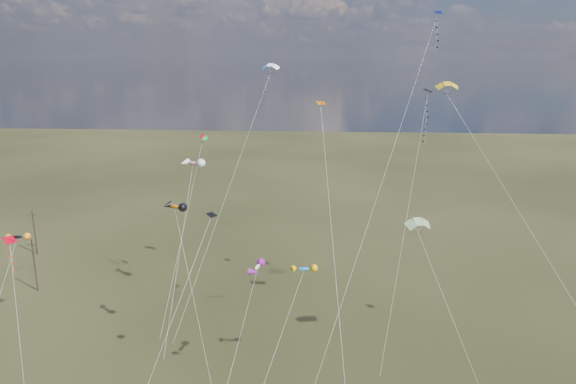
# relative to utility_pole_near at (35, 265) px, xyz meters

# --- Properties ---
(utility_pole_near) EXTENTS (1.40, 0.20, 8.00)m
(utility_pole_near) POSITION_rel_utility_pole_near_xyz_m (0.00, 0.00, 0.00)
(utility_pole_near) COLOR black
(utility_pole_near) RESTS_ON ground
(utility_pole_far) EXTENTS (1.40, 0.20, 8.00)m
(utility_pole_far) POSITION_rel_utility_pole_near_xyz_m (-8.00, 14.00, 0.00)
(utility_pole_far) COLOR black
(utility_pole_far) RESTS_ON ground
(diamond_black_high) EXTENTS (6.80, 16.49, 29.67)m
(diamond_black_high) POSITION_rel_utility_pole_near_xyz_m (54.13, -2.74, 21.00)
(diamond_black_high) COLOR black
(diamond_black_high) RESTS_ON ground
(diamond_navy_tall) EXTENTS (14.38, 19.73, 38.45)m
(diamond_navy_tall) POSITION_rel_utility_pole_near_xyz_m (52.96, -7.35, 28.87)
(diamond_navy_tall) COLOR #081249
(diamond_navy_tall) RESTS_ON ground
(diamond_black_mid) EXTENTS (7.15, 11.00, 19.29)m
(diamond_black_mid) POSITION_rel_utility_pole_near_xyz_m (29.66, -24.32, 9.68)
(diamond_black_mid) COLOR black
(diamond_black_mid) RESTS_ON ground
(diamond_red_low) EXTENTS (5.17, 8.40, 15.15)m
(diamond_red_low) POSITION_rel_utility_pole_near_xyz_m (9.32, -18.63, 8.48)
(diamond_red_low) COLOR #B30013
(diamond_red_low) RESTS_ON ground
(diamond_orange_center) EXTENTS (4.05, 25.93, 28.89)m
(diamond_orange_center) POSITION_rel_utility_pole_near_xyz_m (42.60, -20.00, 15.16)
(diamond_orange_center) COLOR #BF5D00
(diamond_orange_center) RESTS_ON ground
(parafoil_yellow) EXTENTS (17.99, 21.03, 31.32)m
(parafoil_yellow) POSITION_rel_utility_pole_near_xyz_m (54.89, -10.52, 26.44)
(parafoil_yellow) COLOR gold
(parafoil_yellow) RESTS_ON ground
(parafoil_blue_white) EXTENTS (11.81, 16.12, 33.03)m
(parafoil_blue_white) POSITION_rel_utility_pole_near_xyz_m (34.57, 1.99, 28.14)
(parafoil_blue_white) COLOR blue
(parafoil_blue_white) RESTS_ON ground
(parafoil_striped) EXTENTS (7.91, 10.51, 17.25)m
(parafoil_striped) POSITION_rel_utility_pole_near_xyz_m (52.10, -13.95, 12.42)
(parafoil_striped) COLOR #F6F727
(parafoil_striped) RESTS_ON ground
(parafoil_tricolor) EXTENTS (4.39, 13.12, 23.72)m
(parafoil_tricolor) POSITION_rel_utility_pole_near_xyz_m (25.62, -0.14, 18.92)
(parafoil_tricolor) COLOR gold
(parafoil_tricolor) RESTS_ON ground
(novelty_black_orange) EXTENTS (2.87, 10.22, 12.51)m
(novelty_black_orange) POSITION_rel_utility_pole_near_xyz_m (4.34, -9.79, 7.90)
(novelty_black_orange) COLOR black
(novelty_black_orange) RESTS_ON ground
(novelty_orange_black) EXTENTS (6.91, 9.18, 18.20)m
(novelty_orange_black) POSITION_rel_utility_pole_near_xyz_m (25.71, -13.95, 13.48)
(novelty_orange_black) COLOR #D1630A
(novelty_orange_black) RESTS_ON ground
(novelty_white_purple) EXTENTS (3.97, 8.19, 14.13)m
(novelty_white_purple) POSITION_rel_utility_pole_near_xyz_m (35.63, -20.67, 9.55)
(novelty_white_purple) COLOR silver
(novelty_white_purple) RESTS_ON ground
(novelty_redwhite_stripe) EXTENTS (3.43, 14.86, 20.87)m
(novelty_redwhite_stripe) POSITION_rel_utility_pole_near_xyz_m (24.97, -2.88, 16.06)
(novelty_redwhite_stripe) COLOR red
(novelty_redwhite_stripe) RESTS_ON ground
(novelty_blue_yellow) EXTENTS (6.01, 9.62, 12.84)m
(novelty_blue_yellow) POSITION_rel_utility_pole_near_xyz_m (40.05, -17.86, 8.24)
(novelty_blue_yellow) COLOR blue
(novelty_blue_yellow) RESTS_ON ground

